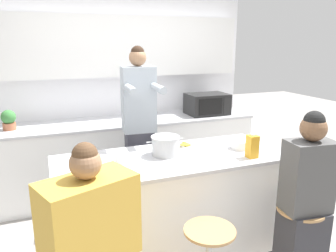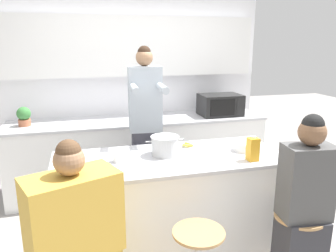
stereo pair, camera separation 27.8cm
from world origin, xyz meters
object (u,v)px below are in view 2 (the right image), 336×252
at_px(bar_stool_rightmost, 295,252).
at_px(kitchen_island, 170,206).
at_px(coffee_cup_near, 118,157).
at_px(juice_carton, 253,149).
at_px(person_cooking, 146,135).
at_px(person_seated_near, 303,216).
at_px(potted_plant, 24,116).
at_px(cooking_pot, 165,146).
at_px(banana_bunch, 187,145).
at_px(microwave, 220,105).
at_px(fruit_bowl, 244,147).

bearing_deg(bar_stool_rightmost, kitchen_island, 138.13).
distance_m(coffee_cup_near, juice_carton, 1.10).
relative_size(person_cooking, person_seated_near, 1.31).
distance_m(bar_stool_rightmost, potted_plant, 3.13).
bearing_deg(bar_stool_rightmost, cooking_pot, 136.91).
relative_size(person_seated_near, banana_bunch, 10.72).
distance_m(person_cooking, person_seated_near, 1.72).
xyz_separation_m(juice_carton, microwave, (0.46, 1.69, 0.04)).
height_order(kitchen_island, person_seated_near, person_seated_near).
distance_m(person_seated_near, coffee_cup_near, 1.46).
relative_size(fruit_bowl, banana_bunch, 1.38).
bearing_deg(coffee_cup_near, cooking_pot, 8.48).
distance_m(person_seated_near, cooking_pot, 1.19).
bearing_deg(person_seated_near, bar_stool_rightmost, 120.47).
bearing_deg(coffee_cup_near, person_cooking, 63.18).
distance_m(person_cooking, banana_bunch, 0.59).
distance_m(kitchen_island, potted_plant, 2.08).
height_order(fruit_bowl, potted_plant, potted_plant).
xyz_separation_m(kitchen_island, microwave, (1.08, 1.43, 0.60)).
relative_size(fruit_bowl, microwave, 0.34).
distance_m(bar_stool_rightmost, fruit_bowl, 0.93).
bearing_deg(banana_bunch, kitchen_island, -134.46).
distance_m(person_cooking, cooking_pot, 0.69).
distance_m(kitchen_island, banana_bunch, 0.57).
relative_size(kitchen_island, coffee_cup_near, 16.42).
relative_size(kitchen_island, microwave, 3.63).
bearing_deg(potted_plant, juice_carton, -41.27).
bearing_deg(coffee_cup_near, banana_bunch, 18.78).
height_order(person_cooking, cooking_pot, person_cooking).
xyz_separation_m(cooking_pot, coffee_cup_near, (-0.41, -0.06, -0.04)).
relative_size(person_seated_near, microwave, 2.62).
xyz_separation_m(person_cooking, cooking_pot, (0.03, -0.69, 0.09)).
bearing_deg(cooking_pot, banana_bunch, 32.88).
bearing_deg(kitchen_island, juice_carton, -22.32).
distance_m(person_seated_near, juice_carton, 0.62).
relative_size(microwave, potted_plant, 2.40).
height_order(bar_stool_rightmost, person_seated_near, person_seated_near).
bearing_deg(fruit_bowl, coffee_cup_near, 179.09).
bearing_deg(banana_bunch, person_cooking, 118.60).
xyz_separation_m(person_seated_near, potted_plant, (-2.14, 2.20, 0.40)).
bearing_deg(person_cooking, potted_plant, 155.07).
relative_size(bar_stool_rightmost, person_cooking, 0.35).
distance_m(kitchen_island, bar_stool_rightmost, 1.06).
bearing_deg(microwave, bar_stool_rightmost, -98.09).
xyz_separation_m(kitchen_island, person_seated_near, (0.79, -0.72, 0.18)).
height_order(bar_stool_rightmost, microwave, microwave).
bearing_deg(potted_plant, bar_stool_rightmost, -45.61).
xyz_separation_m(coffee_cup_near, microwave, (1.53, 1.43, 0.10)).
relative_size(cooking_pot, banana_bunch, 2.52).
distance_m(cooking_pot, potted_plant, 1.93).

